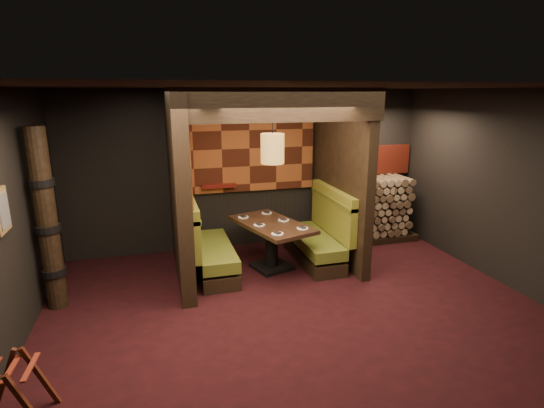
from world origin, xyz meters
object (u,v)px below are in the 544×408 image
at_px(firewood_stack, 372,209).
at_px(dining_table, 272,237).
at_px(totem_column, 47,222).
at_px(booth_bench_left, 207,249).
at_px(luggage_rack, 15,390).
at_px(booth_bench_right, 319,238).
at_px(pendant_lamp, 272,149).

bearing_deg(firewood_stack, dining_table, -159.74).
xyz_separation_m(totem_column, firewood_stack, (5.33, 1.25, -0.57)).
height_order(booth_bench_left, totem_column, totem_column).
height_order(luggage_rack, totem_column, totem_column).
bearing_deg(firewood_stack, booth_bench_right, -152.65).
xyz_separation_m(luggage_rack, firewood_stack, (5.26, 3.43, 0.29)).
bearing_deg(booth_bench_left, luggage_rack, -126.31).
distance_m(booth_bench_left, firewood_stack, 3.33).
xyz_separation_m(pendant_lamp, luggage_rack, (-3.03, -2.56, -1.64)).
distance_m(booth_bench_right, dining_table, 0.89).
relative_size(booth_bench_right, firewood_stack, 0.92).
xyz_separation_m(dining_table, totem_column, (-3.11, -0.43, 0.65)).
bearing_deg(firewood_stack, luggage_rack, -146.84).
bearing_deg(pendant_lamp, booth_bench_right, 11.14).
bearing_deg(firewood_stack, totem_column, -166.81).
relative_size(booth_bench_right, pendant_lamp, 1.44).
xyz_separation_m(booth_bench_right, totem_column, (-3.98, -0.55, 0.79)).
relative_size(dining_table, pendant_lamp, 1.48).
bearing_deg(booth_bench_left, booth_bench_right, 0.00).
relative_size(booth_bench_right, dining_table, 0.97).
relative_size(booth_bench_left, firewood_stack, 0.92).
bearing_deg(luggage_rack, booth_bench_right, 35.01).
bearing_deg(booth_bench_left, firewood_stack, 12.17).
distance_m(booth_bench_right, pendant_lamp, 1.80).
distance_m(luggage_rack, totem_column, 2.35).
relative_size(pendant_lamp, luggage_rack, 1.70).
height_order(pendant_lamp, firewood_stack, pendant_lamp).
xyz_separation_m(booth_bench_right, dining_table, (-0.87, -0.12, 0.14)).
bearing_deg(pendant_lamp, luggage_rack, -139.77).
bearing_deg(dining_table, firewood_stack, 20.26).
distance_m(booth_bench_left, pendant_lamp, 1.88).
relative_size(pendant_lamp, totem_column, 0.46).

